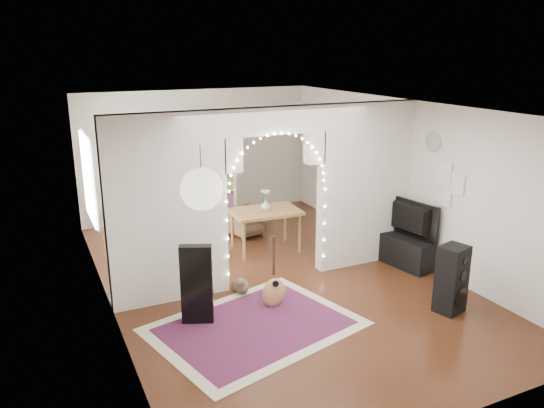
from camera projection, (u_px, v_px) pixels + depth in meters
name	position (u px, v px, depth m)	size (l,w,h in m)	color
floor	(274.00, 278.00, 8.41)	(7.50, 7.50, 0.00)	black
ceiling	(275.00, 107.00, 7.65)	(5.00, 7.50, 0.02)	white
wall_back	(199.00, 154.00, 11.28)	(5.00, 0.02, 2.70)	silver
wall_front	(454.00, 297.00, 4.77)	(5.00, 0.02, 2.70)	silver
wall_left	(104.00, 218.00, 7.00)	(0.02, 7.50, 2.70)	silver
wall_right	(406.00, 180.00, 9.05)	(0.02, 7.50, 2.70)	silver
divider_wall	(274.00, 192.00, 8.01)	(5.00, 0.20, 2.70)	silver
fairy_lights	(278.00, 186.00, 7.86)	(1.64, 0.04, 1.60)	#FFEABF
window	(88.00, 178.00, 8.53)	(0.04, 1.20, 1.40)	white
wall_clock	(433.00, 142.00, 8.31)	(0.31, 0.31, 0.03)	white
picture_frames	(448.00, 184.00, 8.14)	(0.02, 0.50, 0.70)	white
paper_lantern	(202.00, 189.00, 4.91)	(0.40, 0.40, 0.40)	white
ceiling_fan	(226.00, 113.00, 9.47)	(1.10, 1.10, 0.30)	#C98B43
area_rug	(255.00, 326.00, 6.94)	(2.54, 1.90, 0.02)	maroon
guitar_case	(197.00, 285.00, 6.91)	(0.42, 0.14, 1.09)	black
acoustic_guitar	(274.00, 281.00, 7.38)	(0.38, 0.22, 0.89)	tan
tabby_cat	(241.00, 285.00, 7.86)	(0.32, 0.48, 0.32)	brown
floor_speaker	(452.00, 279.00, 7.23)	(0.44, 0.41, 0.96)	black
media_console	(404.00, 251.00, 8.85)	(0.40, 1.00, 0.50)	black
tv	(407.00, 219.00, 8.70)	(1.07, 0.14, 0.62)	black
bookcase	(195.00, 192.00, 10.34)	(1.59, 0.40, 1.63)	beige
dining_table	(266.00, 214.00, 9.39)	(1.24, 0.87, 0.76)	brown
flower_vase	(266.00, 205.00, 9.34)	(0.18, 0.18, 0.19)	silver
dining_chair_left	(178.00, 261.00, 8.42)	(0.56, 0.57, 0.52)	brown
dining_chair_right	(246.00, 222.00, 10.29)	(0.58, 0.60, 0.55)	brown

